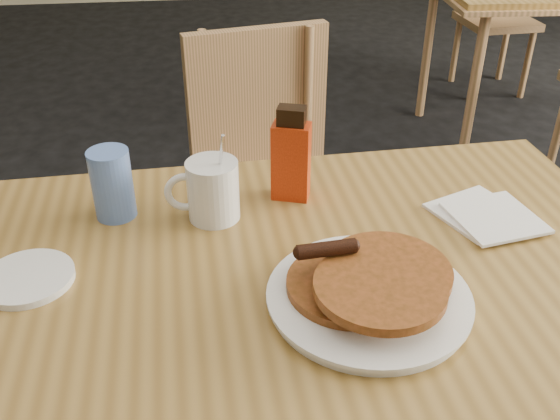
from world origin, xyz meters
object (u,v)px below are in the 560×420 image
object	(u,v)px
chair_neighbor_far	(494,1)
blue_tumbler	(112,184)
pancake_plate	(370,290)
main_table	(313,287)
coffee_mug	(211,190)
syrup_bottle	(291,157)
chair_main_far	(262,165)

from	to	relation	value
chair_neighbor_far	blue_tumbler	xyz separation A→B (m)	(-1.83, -2.46, 0.32)
pancake_plate	blue_tumbler	world-z (taller)	blue_tumbler
pancake_plate	main_table	bearing A→B (deg)	123.62
pancake_plate	blue_tumbler	bearing A→B (deg)	143.29
pancake_plate	coffee_mug	size ratio (longest dim) A/B	1.75
pancake_plate	syrup_bottle	world-z (taller)	syrup_bottle
pancake_plate	syrup_bottle	xyz separation A→B (m)	(-0.07, 0.32, 0.06)
syrup_bottle	blue_tumbler	size ratio (longest dim) A/B	1.42
coffee_mug	blue_tumbler	size ratio (longest dim) A/B	1.34
coffee_mug	blue_tumbler	distance (m)	0.18
main_table	blue_tumbler	bearing A→B (deg)	149.19
chair_neighbor_far	pancake_plate	world-z (taller)	pancake_plate
coffee_mug	syrup_bottle	bearing A→B (deg)	30.02
chair_main_far	coffee_mug	size ratio (longest dim) A/B	5.17
coffee_mug	chair_neighbor_far	bearing A→B (deg)	66.31
main_table	blue_tumbler	distance (m)	0.40
chair_neighbor_far	pancake_plate	xyz separation A→B (m)	(-1.43, -2.75, 0.28)
coffee_mug	syrup_bottle	size ratio (longest dim) A/B	0.95
chair_main_far	chair_neighbor_far	size ratio (longest dim) A/B	1.08
coffee_mug	blue_tumbler	bearing A→B (deg)	-179.37
chair_main_far	pancake_plate	bearing A→B (deg)	-97.29
main_table	blue_tumbler	world-z (taller)	blue_tumbler
chair_neighbor_far	coffee_mug	bearing A→B (deg)	-127.24
syrup_bottle	chair_main_far	bearing A→B (deg)	108.20
chair_main_far	coffee_mug	world-z (taller)	coffee_mug
chair_main_far	blue_tumbler	bearing A→B (deg)	-131.59
chair_neighbor_far	coffee_mug	distance (m)	3.00
syrup_bottle	blue_tumbler	bearing A→B (deg)	-157.67
chair_neighbor_far	syrup_bottle	distance (m)	2.88
coffee_mug	blue_tumbler	world-z (taller)	coffee_mug
blue_tumbler	chair_neighbor_far	bearing A→B (deg)	53.38
blue_tumbler	chair_main_far	bearing A→B (deg)	60.82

